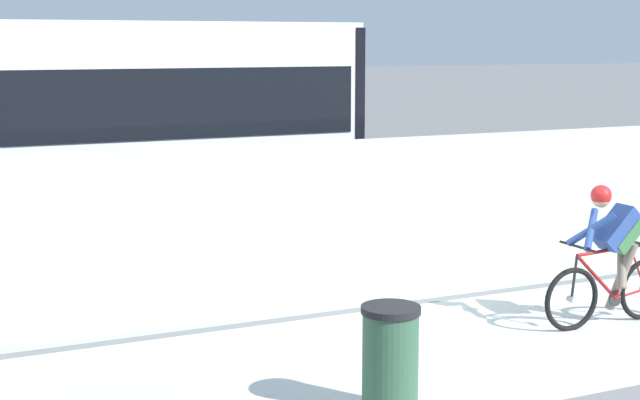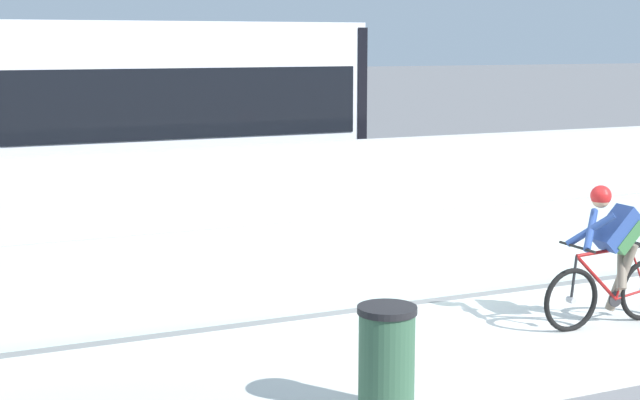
% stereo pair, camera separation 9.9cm
% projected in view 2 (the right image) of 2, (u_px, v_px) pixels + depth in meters
% --- Properties ---
extents(ground_plane, '(200.00, 200.00, 0.00)m').
position_uv_depth(ground_plane, '(488.00, 344.00, 10.06)').
color(ground_plane, slate).
extents(bike_path_deck, '(32.00, 3.20, 0.01)m').
position_uv_depth(bike_path_deck, '(488.00, 344.00, 10.06)').
color(bike_path_deck, beige).
rests_on(bike_path_deck, ground).
extents(glass_parapet, '(32.00, 0.05, 1.11)m').
position_uv_depth(glass_parapet, '(402.00, 258.00, 11.63)').
color(glass_parapet, '#ADC6C1').
rests_on(glass_parapet, ground).
extents(concrete_barrier_wall, '(32.00, 0.36, 1.80)m').
position_uv_depth(concrete_barrier_wall, '(339.00, 206.00, 13.19)').
color(concrete_barrier_wall, silver).
rests_on(concrete_barrier_wall, ground).
extents(tram_rail_near, '(32.00, 0.08, 0.01)m').
position_uv_depth(tram_rail_near, '(273.00, 237.00, 15.57)').
color(tram_rail_near, '#595654').
rests_on(tram_rail_near, ground).
extents(tram_rail_far, '(32.00, 0.08, 0.01)m').
position_uv_depth(tram_rail_far, '(243.00, 222.00, 16.86)').
color(tram_rail_far, '#595654').
rests_on(tram_rail_far, ground).
extents(cyclist_on_bike, '(1.77, 0.58, 1.61)m').
position_uv_depth(cyclist_on_bike, '(611.00, 258.00, 10.59)').
color(cyclist_on_bike, black).
rests_on(cyclist_on_bike, ground).
extents(trash_bin, '(0.51, 0.51, 0.96)m').
position_uv_depth(trash_bin, '(387.00, 361.00, 8.09)').
color(trash_bin, '#33593F').
rests_on(trash_bin, ground).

